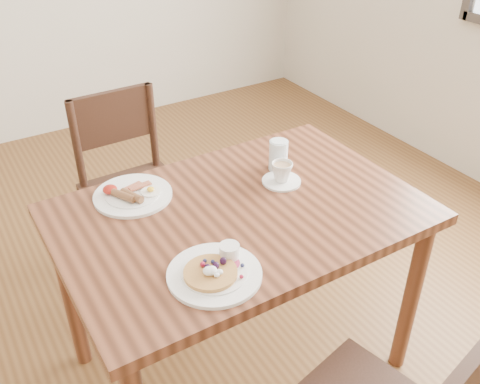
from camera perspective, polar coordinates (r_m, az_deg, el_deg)
The scene contains 7 objects.
ground at distance 2.29m, azimuth 0.00°, elevation -17.45°, with size 5.00×5.00×0.00m, color brown.
dining_table at distance 1.84m, azimuth 0.00°, elevation -4.42°, with size 1.20×0.80×0.75m.
chair_far at distance 2.46m, azimuth -11.52°, elevation 1.06°, with size 0.43×0.43×0.88m.
pancake_plate at distance 1.52m, azimuth -2.66°, elevation -8.41°, with size 0.27×0.27×0.06m.
breakfast_plate at distance 1.87m, azimuth -11.48°, elevation -0.25°, with size 0.27×0.27×0.04m.
teacup_saucer at distance 1.91m, azimuth 4.47°, elevation 1.92°, with size 0.14×0.14×0.08m.
water_glass at distance 1.98m, azimuth 4.11°, elevation 3.93°, with size 0.07×0.07×0.12m, color silver.
Camera 1 is at (-0.76, -1.24, 1.77)m, focal length 40.00 mm.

